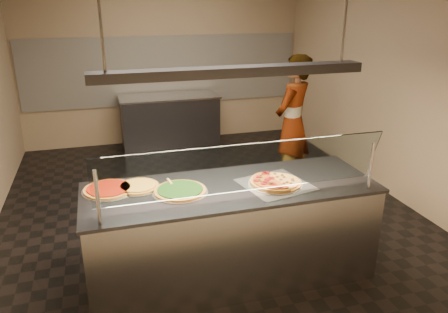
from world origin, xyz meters
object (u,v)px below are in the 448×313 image
object	(u,v)px
serving_counter	(231,232)
pizza_cheese	(138,186)
half_pizza_sausage	(287,180)
worker	(292,123)
half_pizza_pepperoni	(264,182)
pizza_spinach	(180,190)
perforated_tray	(275,184)
heat_lamp_housing	(232,72)
pizza_spatula	(175,183)
prep_table	(170,122)
sneeze_guard	(244,169)
pizza_tomato	(109,189)

from	to	relation	value
serving_counter	pizza_cheese	xyz separation A→B (m)	(-0.80, 0.21, 0.48)
half_pizza_sausage	worker	bearing A→B (deg)	63.83
worker	half_pizza_sausage	bearing A→B (deg)	24.85
half_pizza_pepperoni	pizza_cheese	distance (m)	1.12
pizza_spinach	worker	world-z (taller)	worker
perforated_tray	heat_lamp_housing	bearing A→B (deg)	168.52
half_pizza_sausage	pizza_spatula	bearing A→B (deg)	167.21
half_pizza_pepperoni	prep_table	bearing A→B (deg)	92.53
perforated_tray	pizza_spinach	xyz separation A→B (m)	(-0.86, 0.08, 0.01)
sneeze_guard	pizza_spatula	bearing A→B (deg)	134.54
pizza_spinach	pizza_cheese	bearing A→B (deg)	149.07
serving_counter	worker	bearing A→B (deg)	51.51
pizza_spinach	worker	bearing A→B (deg)	43.43
half_pizza_sausage	heat_lamp_housing	world-z (taller)	heat_lamp_housing
pizza_spinach	pizza_spatula	xyz separation A→B (m)	(-0.02, 0.14, 0.01)
pizza_spatula	perforated_tray	bearing A→B (deg)	-14.45
pizza_spinach	pizza_spatula	size ratio (longest dim) A/B	2.08
half_pizza_pepperoni	pizza_tomato	distance (m)	1.37
perforated_tray	prep_table	bearing A→B (deg)	94.10
heat_lamp_housing	pizza_cheese	bearing A→B (deg)	165.62
half_pizza_pepperoni	serving_counter	bearing A→B (deg)	164.21
prep_table	pizza_tomato	bearing A→B (deg)	-107.14
perforated_tray	serving_counter	bearing A→B (deg)	168.52
pizza_cheese	pizza_spatula	distance (m)	0.33
worker	heat_lamp_housing	distance (m)	2.51
half_pizza_sausage	pizza_tomato	size ratio (longest dim) A/B	1.09
half_pizza_pepperoni	worker	xyz separation A→B (m)	(1.14, 1.87, -0.04)
pizza_tomato	worker	xyz separation A→B (m)	(2.48, 1.58, -0.02)
serving_counter	perforated_tray	bearing A→B (deg)	-11.48
sneeze_guard	pizza_cheese	world-z (taller)	sneeze_guard
half_pizza_pepperoni	pizza_spinach	size ratio (longest dim) A/B	1.04
pizza_spinach	pizza_cheese	distance (m)	0.39
half_pizza_pepperoni	pizza_cheese	bearing A→B (deg)	165.25
worker	pizza_tomato	bearing A→B (deg)	-6.56
pizza_spinach	worker	distance (m)	2.60
half_pizza_sausage	heat_lamp_housing	distance (m)	1.12
sneeze_guard	half_pizza_sausage	world-z (taller)	sneeze_guard
pizza_tomato	heat_lamp_housing	size ratio (longest dim) A/B	0.20
pizza_cheese	prep_table	world-z (taller)	pizza_cheese
pizza_spatula	pizza_spinach	bearing A→B (deg)	-83.50
prep_table	serving_counter	bearing A→B (deg)	-91.46
half_pizza_sausage	pizza_spinach	xyz separation A→B (m)	(-0.97, 0.08, -0.01)
perforated_tray	pizza_cheese	distance (m)	1.23
sneeze_guard	half_pizza_sausage	bearing A→B (deg)	27.63
sneeze_guard	worker	world-z (taller)	worker
perforated_tray	pizza_tomato	world-z (taller)	pizza_tomato
pizza_tomato	pizza_spatula	distance (m)	0.58
pizza_tomato	pizza_cheese	bearing A→B (deg)	-1.99
serving_counter	pizza_cheese	distance (m)	0.96
half_pizza_sausage	pizza_spinach	distance (m)	0.97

